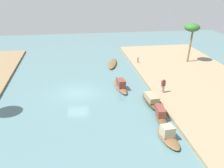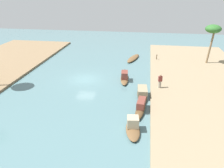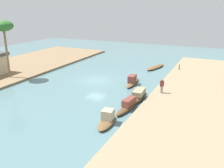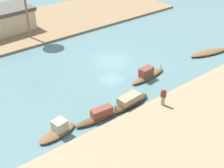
# 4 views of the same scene
# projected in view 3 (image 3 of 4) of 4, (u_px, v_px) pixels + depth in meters

# --- Properties ---
(river_water) EXTENTS (72.82, 72.82, 0.00)m
(river_water) POSITION_uv_depth(u_px,v_px,m) (96.00, 80.00, 34.30)
(river_water) COLOR slate
(river_water) RESTS_ON ground
(riverbank_left) EXTENTS (41.12, 13.86, 0.31)m
(riverbank_left) POSITION_uv_depth(u_px,v_px,m) (215.00, 96.00, 27.87)
(riverbank_left) COLOR #937F60
(riverbank_left) RESTS_ON ground
(riverbank_right) EXTENTS (41.12, 13.86, 0.31)m
(riverbank_right) POSITION_uv_depth(u_px,v_px,m) (14.00, 68.00, 40.64)
(riverbank_right) COLOR #846B4C
(riverbank_right) RESTS_ON ground
(sampan_foreground) EXTENTS (4.89, 1.48, 1.31)m
(sampan_foreground) POSITION_uv_depth(u_px,v_px,m) (132.00, 81.00, 32.47)
(sampan_foreground) COLOR brown
(sampan_foreground) RESTS_ON river_water
(sampan_midstream) EXTENTS (4.62, 1.46, 1.11)m
(sampan_midstream) POSITION_uv_depth(u_px,v_px,m) (139.00, 95.00, 27.36)
(sampan_midstream) COLOR #47331E
(sampan_midstream) RESTS_ON river_water
(sampan_downstream_large) EXTENTS (5.53, 2.48, 0.40)m
(sampan_downstream_large) POSITION_uv_depth(u_px,v_px,m) (155.00, 67.00, 40.84)
(sampan_downstream_large) COLOR brown
(sampan_downstream_large) RESTS_ON river_water
(sampan_upstream_small) EXTENTS (3.56, 1.65, 1.28)m
(sampan_upstream_small) POSITION_uv_depth(u_px,v_px,m) (107.00, 119.00, 21.53)
(sampan_upstream_small) COLOR brown
(sampan_upstream_small) RESTS_ON river_water
(sampan_open_hull) EXTENTS (4.22, 1.32, 1.14)m
(sampan_open_hull) POSITION_uv_depth(u_px,v_px,m) (128.00, 106.00, 24.45)
(sampan_open_hull) COLOR brown
(sampan_open_hull) RESTS_ON river_water
(person_on_near_bank) EXTENTS (0.42, 0.51, 1.73)m
(person_on_near_bank) POSITION_uv_depth(u_px,v_px,m) (162.00, 86.00, 28.20)
(person_on_near_bank) COLOR gray
(person_on_near_bank) RESTS_ON riverbank_left
(mooring_post) EXTENTS (0.14, 0.14, 0.85)m
(mooring_post) POSITION_uv_depth(u_px,v_px,m) (179.00, 67.00, 38.69)
(mooring_post) COLOR #4C3823
(mooring_post) RESTS_ON riverbank_left
(palm_tree_right_tall) EXTENTS (2.70, 2.70, 8.01)m
(palm_tree_right_tall) POSITION_uv_depth(u_px,v_px,m) (3.00, 27.00, 32.62)
(palm_tree_right_tall) COLOR #7F6647
(palm_tree_right_tall) RESTS_ON riverbank_right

